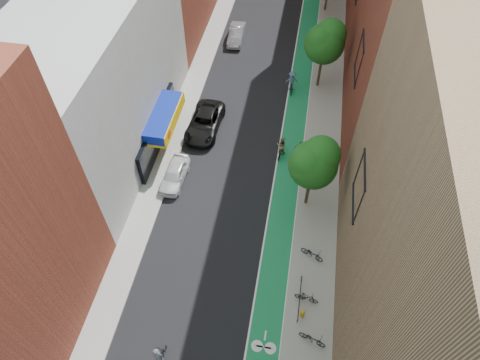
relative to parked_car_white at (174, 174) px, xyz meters
The scene contains 19 objects.
ground 11.48m from the parked_car_white, 66.32° to the right, with size 160.00×160.00×0.00m, color black.
bike_lane 17.75m from the parked_car_white, 60.99° to the left, with size 2.00×68.00×0.01m, color #12693E.
sidewalk_left 15.58m from the parked_car_white, 95.16° to the left, with size 2.00×68.00×0.15m, color gray.
sidewalk_right 19.08m from the parked_car_white, 54.41° to the left, with size 3.00×68.00×0.15m, color gray.
building_left_white 9.03m from the parked_car_white, 151.27° to the left, with size 8.00×20.00×12.00m, color silver.
building_right_near_tan 20.42m from the parked_car_white, 27.09° to the right, with size 8.00×20.00×18.00m, color #8C6B4C.
tree_near 11.00m from the parked_car_white, ahead, with size 3.40×3.36×6.42m.
tree_mid 17.48m from the parked_car_white, 52.86° to the left, with size 3.55×3.53×6.74m.
parked_car_white is the anchor object (origin of this frame).
parked_car_black 6.06m from the parked_car_white, 80.37° to the left, with size 2.54×5.51×1.53m, color black.
parked_car_silver 19.81m from the parked_car_white, 86.44° to the left, with size 1.47×4.21×1.39m, color #9A9EA3.
cyclist_lead 13.70m from the parked_car_white, 78.16° to the right, with size 0.91×1.96×2.02m.
cyclist_lane_near 8.78m from the parked_car_white, 27.26° to the left, with size 0.90×1.66×1.99m.
cyclist_lane_mid 10.01m from the parked_car_white, 21.74° to the left, with size 1.07×1.92×2.06m.
cyclist_lane_far 14.61m from the parked_car_white, 57.72° to the left, with size 1.25×1.78×2.16m.
parked_bike_near 15.60m from the parked_car_white, 43.31° to the right, with size 0.59×1.68×0.88m, color black.
parked_bike_mid 13.58m from the parked_car_white, 37.25° to the right, with size 0.43×1.52×0.92m, color black.
parked_bike_far 12.05m from the parked_car_white, 24.67° to the right, with size 0.57×1.65×0.87m, color black.
fire_hydrant 14.10m from the parked_car_white, 40.97° to the right, with size 0.27×0.27×0.77m.
Camera 1 is at (4.07, -9.42, 25.93)m, focal length 32.00 mm.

